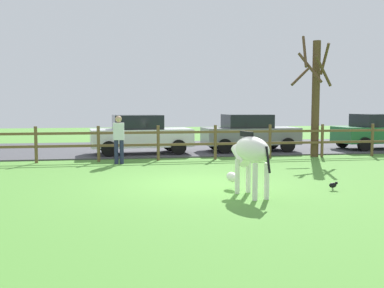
# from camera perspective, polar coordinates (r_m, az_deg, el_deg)

# --- Properties ---
(ground_plane) EXTENTS (60.00, 60.00, 0.00)m
(ground_plane) POSITION_cam_1_polar(r_m,az_deg,el_deg) (11.28, 0.28, -5.16)
(ground_plane) COLOR #549338
(parking_asphalt) EXTENTS (28.00, 7.40, 0.05)m
(parking_asphalt) POSITION_cam_1_polar(r_m,az_deg,el_deg) (20.42, -4.33, -0.56)
(parking_asphalt) COLOR #47474C
(parking_asphalt) RESTS_ON ground_plane
(paddock_fence) EXTENTS (21.26, 0.11, 1.27)m
(paddock_fence) POSITION_cam_1_polar(r_m,az_deg,el_deg) (16.05, -4.36, 0.45)
(paddock_fence) COLOR brown
(paddock_fence) RESTS_ON ground_plane
(bare_tree) EXTENTS (1.51, 1.72, 4.71)m
(bare_tree) POSITION_cam_1_polar(r_m,az_deg,el_deg) (17.85, 15.53, 6.26)
(bare_tree) COLOR #513A23
(bare_tree) RESTS_ON ground_plane
(zebra) EXTENTS (0.72, 1.92, 1.41)m
(zebra) POSITION_cam_1_polar(r_m,az_deg,el_deg) (9.79, 7.45, -1.26)
(zebra) COLOR white
(zebra) RESTS_ON ground_plane
(crow_on_grass) EXTENTS (0.21, 0.10, 0.20)m
(crow_on_grass) POSITION_cam_1_polar(r_m,az_deg,el_deg) (10.94, 17.70, -5.04)
(crow_on_grass) COLOR black
(crow_on_grass) RESTS_ON ground_plane
(parked_car_grey) EXTENTS (4.03, 1.95, 1.56)m
(parked_car_grey) POSITION_cam_1_polar(r_m,az_deg,el_deg) (19.07, 7.38, 1.49)
(parked_car_grey) COLOR slate
(parked_car_grey) RESTS_ON parking_asphalt
(parked_car_white) EXTENTS (4.13, 2.15, 1.56)m
(parked_car_white) POSITION_cam_1_polar(r_m,az_deg,el_deg) (17.98, -6.66, 1.29)
(parked_car_white) COLOR white
(parked_car_white) RESTS_ON parking_asphalt
(parked_car_green) EXTENTS (4.08, 2.05, 1.56)m
(parked_car_green) POSITION_cam_1_polar(r_m,az_deg,el_deg) (21.57, 22.96, 1.53)
(parked_car_green) COLOR #236B38
(parked_car_green) RESTS_ON parking_asphalt
(visitor_near_fence) EXTENTS (0.37, 0.24, 1.64)m
(visitor_near_fence) POSITION_cam_1_polar(r_m,az_deg,el_deg) (15.24, -9.39, 0.85)
(visitor_near_fence) COLOR #232847
(visitor_near_fence) RESTS_ON ground_plane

